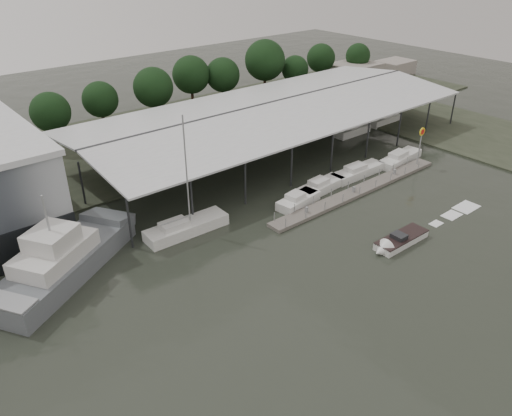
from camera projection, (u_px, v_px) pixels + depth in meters
ground at (337, 277)px, 45.61m from camera, size 200.00×200.00×0.00m
land_strip_far at (125, 146)px, 73.90m from camera, size 140.00×30.00×0.30m
land_strip_east at (484, 136)px, 77.63m from camera, size 20.00×60.00×0.30m
covered_boat_shed at (274, 106)px, 71.14m from camera, size 58.24×24.00×6.96m
floating_dock at (359, 191)px, 60.70m from camera, size 28.00×2.00×1.40m
shell_fuel_sign at (421, 139)px, 65.67m from camera, size 1.10×0.18×5.55m
distant_commercial_buildings at (367, 71)px, 108.11m from camera, size 22.00×8.00×4.00m
grey_trawler at (65, 258)px, 45.47m from camera, size 16.72×12.90×8.84m
white_sailboat at (185, 227)px, 52.12m from camera, size 9.11×2.90×12.93m
speedboat_underway at (398, 242)px, 50.17m from camera, size 18.10×2.56×2.00m
moored_cruiser_0 at (298, 200)px, 57.59m from camera, size 5.99×3.00×1.70m
moored_cruiser_1 at (321, 186)px, 60.88m from camera, size 7.05×2.75×1.70m
moored_cruiser_2 at (357, 172)px, 64.68m from camera, size 8.33×2.31×1.70m
moored_cruiser_3 at (400, 158)px, 68.61m from camera, size 8.24×2.99×1.70m
horizon_tree_line at (226, 74)px, 87.99m from camera, size 70.37×10.19×11.18m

